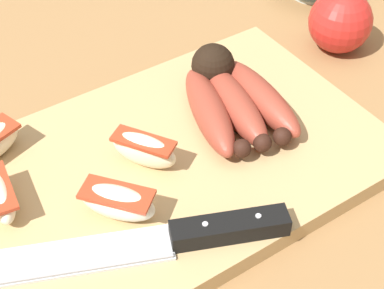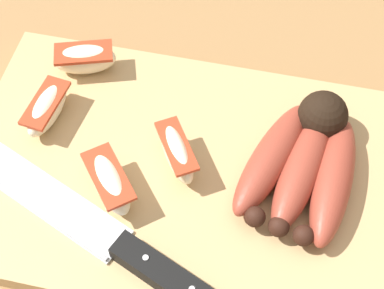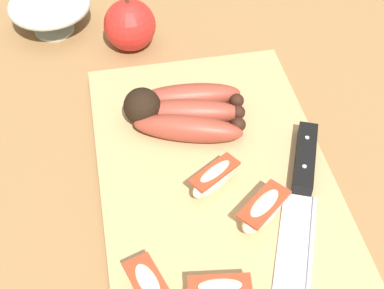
# 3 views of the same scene
# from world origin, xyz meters

# --- Properties ---
(ground_plane) EXTENTS (6.00, 6.00, 0.00)m
(ground_plane) POSITION_xyz_m (0.00, 0.00, 0.00)
(ground_plane) COLOR olive
(cutting_board) EXTENTS (0.42, 0.26, 0.02)m
(cutting_board) POSITION_xyz_m (-0.00, -0.00, 0.01)
(cutting_board) COLOR tan
(cutting_board) RESTS_ON ground_plane
(banana_bunch) EXTENTS (0.11, 0.15, 0.05)m
(banana_bunch) POSITION_xyz_m (0.09, 0.02, 0.04)
(banana_bunch) COLOR black
(banana_bunch) RESTS_ON cutting_board
(chefs_knife) EXTENTS (0.27, 0.13, 0.02)m
(chefs_knife) POSITION_xyz_m (-0.04, -0.09, 0.03)
(chefs_knife) COLOR silver
(chefs_knife) RESTS_ON cutting_board
(apple_wedge_middle) EXTENTS (0.05, 0.06, 0.04)m
(apple_wedge_middle) POSITION_xyz_m (-0.02, 0.01, 0.04)
(apple_wedge_middle) COLOR #F4E5C1
(apple_wedge_middle) RESTS_ON cutting_board
(apple_wedge_extra) EXTENTS (0.06, 0.07, 0.03)m
(apple_wedge_extra) POSITION_xyz_m (-0.07, -0.04, 0.04)
(apple_wedge_extra) COLOR #F4E5C1
(apple_wedge_extra) RESTS_ON cutting_board
(whole_apple) EXTENTS (0.08, 0.08, 0.09)m
(whole_apple) POSITION_xyz_m (0.28, 0.06, 0.04)
(whole_apple) COLOR red
(whole_apple) RESTS_ON ground_plane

